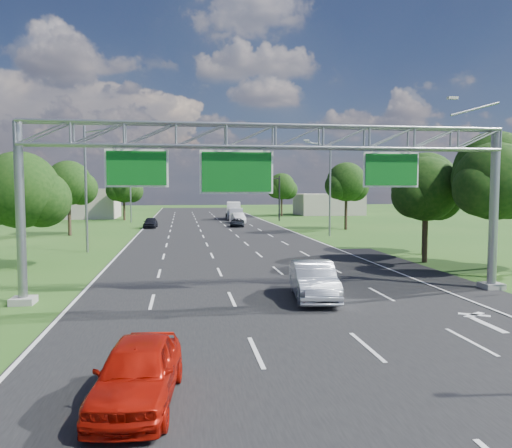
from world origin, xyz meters
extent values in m
plane|color=#234F17|center=(0.00, 30.00, 0.00)|extent=(220.00, 220.00, 0.00)
cube|color=black|center=(0.00, 30.00, 0.00)|extent=(18.00, 180.00, 0.02)
cube|color=black|center=(10.20, 14.00, 0.00)|extent=(3.00, 30.00, 0.02)
cube|color=gray|center=(11.50, 12.00, 0.15)|extent=(1.00, 1.00, 0.30)
cylinder|color=gray|center=(11.50, 12.00, 4.00)|extent=(0.44, 0.44, 8.00)
cube|color=gray|center=(-11.00, 12.00, 0.15)|extent=(1.00, 1.00, 0.30)
cylinder|color=gray|center=(-11.00, 12.00, 4.00)|extent=(0.40, 0.40, 8.00)
cylinder|color=gray|center=(10.30, 12.00, 9.00)|extent=(2.54, 0.12, 0.79)
cube|color=beige|center=(9.10, 12.00, 9.50)|extent=(0.50, 0.22, 0.12)
cube|color=white|center=(-6.00, 11.98, 6.00)|extent=(2.80, 0.05, 1.70)
cube|color=#0B5D18|center=(-6.00, 11.92, 6.00)|extent=(2.62, 0.05, 1.52)
cube|color=white|center=(-1.50, 11.98, 5.85)|extent=(3.40, 0.05, 2.00)
cube|color=#0B5D18|center=(-1.50, 11.92, 5.85)|extent=(3.22, 0.05, 1.82)
cube|color=white|center=(6.00, 11.98, 6.00)|extent=(2.80, 0.05, 1.70)
cube|color=#0B5D18|center=(6.00, 11.92, 6.00)|extent=(2.62, 0.05, 1.52)
cylinder|color=black|center=(11.00, 65.00, 3.50)|extent=(0.24, 0.24, 7.00)
cylinder|color=black|center=(5.00, 65.00, 6.60)|extent=(12.00, 0.18, 0.18)
imported|color=black|center=(-1.00, 65.00, 6.05)|extent=(0.18, 0.22, 1.10)
imported|color=black|center=(4.00, 65.00, 6.05)|extent=(0.18, 0.22, 1.10)
imported|color=black|center=(9.00, 65.00, 6.05)|extent=(0.18, 0.22, 1.10)
cylinder|color=gray|center=(-11.50, 30.00, 5.00)|extent=(0.20, 0.20, 10.00)
cylinder|color=gray|center=(-10.20, 30.00, 9.70)|extent=(2.78, 0.12, 0.60)
cube|color=beige|center=(-8.90, 30.00, 10.10)|extent=(0.55, 0.22, 0.12)
cylinder|color=gray|center=(-11.50, 65.00, 5.00)|extent=(0.20, 0.20, 10.00)
cylinder|color=gray|center=(-10.20, 65.00, 9.70)|extent=(2.78, 0.12, 0.60)
cube|color=beige|center=(-8.90, 65.00, 10.10)|extent=(0.55, 0.22, 0.12)
cylinder|color=gray|center=(11.50, 40.00, 5.00)|extent=(0.20, 0.20, 10.00)
cylinder|color=gray|center=(10.20, 40.00, 9.70)|extent=(2.78, 0.12, 0.60)
cube|color=beige|center=(8.90, 40.00, 10.10)|extent=(0.55, 0.22, 0.12)
cylinder|color=#2D2116|center=(13.50, 15.00, 1.87)|extent=(0.36, 0.36, 3.74)
sphere|color=black|center=(13.50, 15.00, 5.50)|extent=(4.40, 4.40, 4.40)
sphere|color=black|center=(14.60, 15.40, 4.95)|extent=(3.30, 3.30, 3.30)
sphere|color=black|center=(12.51, 14.70, 5.06)|extent=(3.08, 3.08, 3.08)
cylinder|color=#2D2116|center=(15.50, 18.00, 2.09)|extent=(0.36, 0.36, 4.18)
sphere|color=black|center=(15.50, 18.00, 6.18)|extent=(5.00, 5.00, 5.00)
sphere|color=black|center=(16.75, 18.40, 5.55)|extent=(3.75, 3.75, 3.75)
sphere|color=black|center=(14.38, 17.70, 5.68)|extent=(3.50, 3.50, 3.50)
cylinder|color=#2D2116|center=(12.50, 21.00, 1.65)|extent=(0.36, 0.36, 3.30)
sphere|color=black|center=(12.50, 21.00, 5.06)|extent=(4.40, 4.40, 4.40)
sphere|color=black|center=(13.60, 21.40, 4.51)|extent=(3.30, 3.30, 3.30)
sphere|color=black|center=(11.51, 20.70, 4.62)|extent=(3.08, 3.08, 3.08)
cylinder|color=#2D2116|center=(14.50, 25.00, 1.76)|extent=(0.36, 0.36, 3.52)
sphere|color=black|center=(14.50, 25.00, 5.44)|extent=(4.80, 4.80, 4.80)
sphere|color=black|center=(15.70, 25.40, 4.84)|extent=(3.60, 3.60, 3.60)
sphere|color=black|center=(13.42, 24.70, 4.96)|extent=(3.36, 3.36, 3.36)
cylinder|color=#2D2116|center=(-14.00, 22.00, 1.54)|extent=(0.36, 0.36, 3.08)
sphere|color=black|center=(-14.00, 22.00, 5.00)|extent=(4.80, 4.80, 4.80)
sphere|color=black|center=(-12.80, 22.40, 4.40)|extent=(3.60, 3.60, 3.60)
sphere|color=black|center=(-15.08, 21.70, 4.52)|extent=(3.36, 3.36, 3.36)
cylinder|color=#2D2116|center=(-16.00, 45.00, 1.87)|extent=(0.36, 0.36, 3.74)
sphere|color=black|center=(-16.00, 45.00, 5.66)|extent=(4.80, 4.80, 4.80)
sphere|color=black|center=(-14.80, 45.40, 5.06)|extent=(3.60, 3.60, 3.60)
sphere|color=black|center=(-17.08, 44.70, 5.18)|extent=(3.36, 3.36, 3.36)
cylinder|color=#2D2116|center=(-13.00, 70.00, 1.65)|extent=(0.36, 0.36, 3.30)
sphere|color=black|center=(-13.00, 70.00, 5.22)|extent=(4.80, 4.80, 4.80)
sphere|color=black|center=(-11.80, 70.40, 4.62)|extent=(3.60, 3.60, 3.60)
sphere|color=black|center=(-14.08, 69.70, 4.74)|extent=(3.36, 3.36, 3.36)
cylinder|color=#2D2116|center=(16.00, 48.00, 1.98)|extent=(0.36, 0.36, 3.96)
sphere|color=black|center=(16.00, 48.00, 5.88)|extent=(4.80, 4.80, 4.80)
sphere|color=black|center=(17.20, 48.40, 5.28)|extent=(3.60, 3.60, 3.60)
sphere|color=black|center=(14.92, 47.70, 5.40)|extent=(3.36, 3.36, 3.36)
cylinder|color=#2D2116|center=(14.00, 78.00, 1.76)|extent=(0.36, 0.36, 3.52)
sphere|color=black|center=(14.00, 78.00, 5.44)|extent=(4.80, 4.80, 4.80)
sphere|color=black|center=(15.20, 78.40, 4.84)|extent=(3.60, 3.60, 3.60)
sphere|color=black|center=(12.92, 77.70, 4.96)|extent=(3.36, 3.36, 3.36)
cube|color=#B0A494|center=(-22.00, 78.00, 2.50)|extent=(14.00, 10.00, 5.00)
cube|color=#B0A494|center=(24.00, 82.00, 2.00)|extent=(12.00, 9.00, 4.00)
imported|color=#B51408|center=(-5.11, 0.82, 0.77)|extent=(2.27, 4.67, 1.53)
imported|color=silver|center=(1.96, 11.12, 0.85)|extent=(2.41, 5.36, 1.71)
imported|color=black|center=(3.25, 54.47, 0.55)|extent=(2.33, 4.15, 1.10)
imported|color=black|center=(-8.00, 54.12, 0.69)|extent=(1.79, 4.12, 1.38)
imported|color=silver|center=(4.12, 61.17, 0.76)|extent=(1.89, 4.71, 1.52)
cube|color=silver|center=(4.46, 70.58, 1.48)|extent=(2.67, 5.56, 2.69)
cube|color=silver|center=(4.46, 66.82, 0.99)|extent=(2.25, 2.16, 1.97)
cylinder|color=black|center=(3.47, 67.00, 0.45)|extent=(0.31, 0.90, 0.90)
cylinder|color=black|center=(5.44, 67.00, 0.45)|extent=(0.31, 0.90, 0.90)
cylinder|color=black|center=(3.47, 72.38, 0.45)|extent=(0.31, 0.90, 0.90)
cylinder|color=black|center=(5.44, 72.38, 0.45)|extent=(0.31, 0.90, 0.90)
camera|label=1|loc=(-4.04, -10.98, 5.11)|focal=35.00mm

